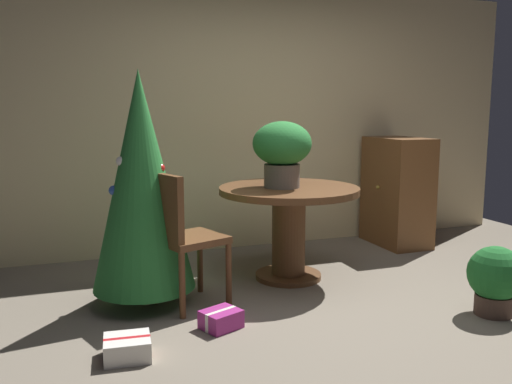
{
  "coord_description": "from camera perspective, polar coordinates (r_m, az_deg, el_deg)",
  "views": [
    {
      "loc": [
        -1.75,
        -2.98,
        1.41
      ],
      "look_at": [
        -0.49,
        0.54,
        0.83
      ],
      "focal_mm": 37.95,
      "sensor_mm": 36.0,
      "label": 1
    }
  ],
  "objects": [
    {
      "name": "back_wall_panel",
      "position": [
        5.46,
        -0.98,
        7.75
      ],
      "size": [
        6.0,
        0.1,
        2.6
      ],
      "primitive_type": "cube",
      "color": "beige",
      "rests_on": "ground_plane"
    },
    {
      "name": "wooden_cabinet",
      "position": [
        5.76,
        14.65,
        0.06
      ],
      "size": [
        0.47,
        0.72,
        1.11
      ],
      "color": "brown",
      "rests_on": "ground_plane"
    },
    {
      "name": "holiday_tree",
      "position": [
        3.88,
        -11.98,
        1.11
      ],
      "size": [
        0.73,
        0.73,
        1.67
      ],
      "color": "brown",
      "rests_on": "ground_plane"
    },
    {
      "name": "flower_vase",
      "position": [
        4.35,
        2.75,
        4.58
      ],
      "size": [
        0.47,
        0.47,
        0.53
      ],
      "color": "#665B51",
      "rests_on": "round_dining_table"
    },
    {
      "name": "wooden_chair_left",
      "position": [
        3.84,
        -7.86,
        -4.26
      ],
      "size": [
        0.55,
        0.54,
        0.96
      ],
      "color": "brown",
      "rests_on": "ground_plane"
    },
    {
      "name": "gift_box_purple",
      "position": [
        3.59,
        -3.71,
        -13.24
      ],
      "size": [
        0.29,
        0.27,
        0.12
      ],
      "color": "#9E287A",
      "rests_on": "ground_plane"
    },
    {
      "name": "gift_box_cream",
      "position": [
        3.27,
        -13.41,
        -15.69
      ],
      "size": [
        0.28,
        0.26,
        0.12
      ],
      "color": "silver",
      "rests_on": "ground_plane"
    },
    {
      "name": "potted_plant",
      "position": [
        4.07,
        23.91,
        -8.29
      ],
      "size": [
        0.38,
        0.38,
        0.48
      ],
      "color": "#4C382D",
      "rests_on": "ground_plane"
    },
    {
      "name": "round_dining_table",
      "position": [
        4.45,
        3.48,
        -2.41
      ],
      "size": [
        1.15,
        1.15,
        0.77
      ],
      "color": "brown",
      "rests_on": "ground_plane"
    },
    {
      "name": "ground_plane",
      "position": [
        3.73,
        10.26,
        -13.48
      ],
      "size": [
        6.6,
        6.6,
        0.0
      ],
      "primitive_type": "plane",
      "color": "#756B5B"
    }
  ]
}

